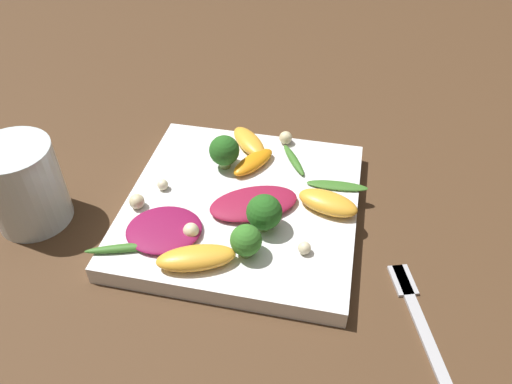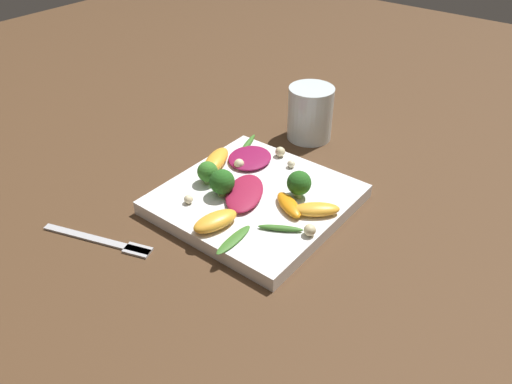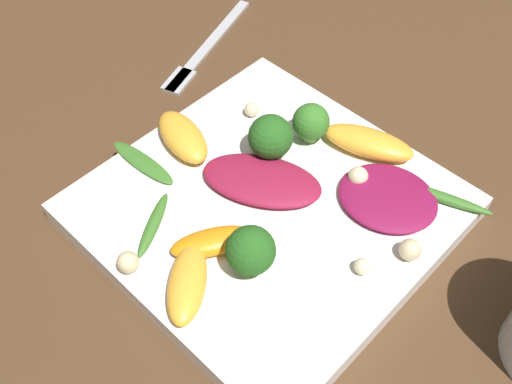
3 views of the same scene
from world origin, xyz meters
name	(u,v)px [view 1 (image 1 of 3)]	position (x,y,z in m)	size (l,w,h in m)	color
ground_plane	(242,214)	(0.00, 0.00, 0.00)	(2.40, 2.40, 0.00)	#4C331E
plate	(242,207)	(0.00, 0.00, 0.01)	(0.26, 0.26, 0.02)	white
drinking_glass	(24,185)	(0.05, -0.23, 0.05)	(0.08, 0.08, 0.10)	silver
fork	(419,319)	(0.11, 0.20, 0.00)	(0.17, 0.07, 0.01)	#B2B2B7
radicchio_leaf_0	(254,203)	(0.01, 0.02, 0.03)	(0.09, 0.11, 0.01)	maroon
radicchio_leaf_1	(164,229)	(0.07, -0.07, 0.03)	(0.09, 0.10, 0.01)	maroon
orange_segment_0	(196,258)	(0.10, -0.02, 0.03)	(0.06, 0.08, 0.02)	#FCAD33
orange_segment_1	(252,162)	(-0.06, 0.00, 0.03)	(0.07, 0.05, 0.01)	orange
orange_segment_2	(249,142)	(-0.10, -0.01, 0.03)	(0.07, 0.06, 0.02)	#FCAD33
orange_segment_3	(328,203)	(-0.01, 0.10, 0.03)	(0.05, 0.07, 0.02)	#FCAD33
broccoli_floret_0	(246,241)	(0.08, 0.02, 0.04)	(0.03, 0.03, 0.04)	#84AD5B
broccoli_floret_1	(224,151)	(-0.05, -0.03, 0.05)	(0.04, 0.04, 0.04)	#84AD5B
broccoli_floret_2	(264,213)	(0.04, 0.03, 0.04)	(0.04, 0.04, 0.04)	#7A9E51
arugula_sprig_0	(337,186)	(-0.04, 0.10, 0.02)	(0.02, 0.07, 0.00)	#3D7528
arugula_sprig_1	(127,248)	(0.10, -0.10, 0.03)	(0.04, 0.08, 0.01)	#3D7528
arugula_sprig_2	(294,160)	(-0.08, 0.05, 0.03)	(0.06, 0.04, 0.01)	#3D7528
macadamia_nut_0	(163,183)	(0.00, -0.09, 0.03)	(0.01, 0.01, 0.01)	beige
macadamia_nut_1	(191,231)	(0.06, -0.04, 0.03)	(0.02, 0.02, 0.02)	beige
macadamia_nut_2	(137,201)	(0.03, -0.11, 0.03)	(0.02, 0.02, 0.02)	beige
macadamia_nut_3	(304,248)	(0.06, 0.08, 0.03)	(0.01, 0.01, 0.01)	beige
macadamia_nut_4	(286,138)	(-0.12, 0.03, 0.03)	(0.02, 0.02, 0.02)	beige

